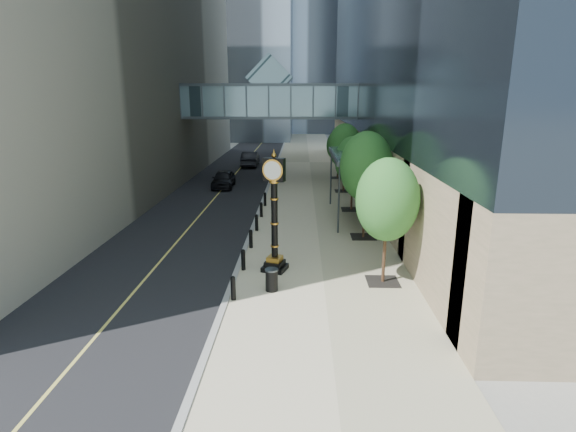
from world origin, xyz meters
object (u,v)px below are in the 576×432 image
(street_clock, at_px, (274,221))
(car_far, at_px, (250,159))
(car_near, at_px, (223,179))
(trash_bin, at_px, (272,280))
(pedestrian, at_px, (368,208))

(street_clock, height_order, car_far, street_clock)
(car_near, bearing_deg, trash_bin, -76.95)
(street_clock, distance_m, car_near, 20.75)
(trash_bin, bearing_deg, pedestrian, 62.90)
(street_clock, xyz_separation_m, car_near, (-5.77, 19.86, -1.66))
(trash_bin, xyz_separation_m, car_far, (-4.78, 34.98, 0.35))
(street_clock, relative_size, pedestrian, 2.87)
(pedestrian, xyz_separation_m, car_far, (-10.29, 24.20, -0.16))
(trash_bin, height_order, car_near, car_near)
(street_clock, height_order, pedestrian, street_clock)
(trash_bin, relative_size, pedestrian, 0.47)
(street_clock, relative_size, trash_bin, 6.11)
(trash_bin, bearing_deg, car_far, 97.78)
(trash_bin, distance_m, car_near, 22.89)
(pedestrian, bearing_deg, car_near, -59.46)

